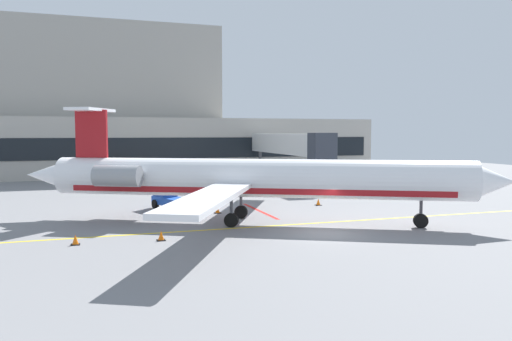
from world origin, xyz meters
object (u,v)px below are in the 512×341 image
baggage_tug (401,177)px  regional_jet (249,179)px  pushback_tractor (169,196)px  belt_loader (136,179)px

baggage_tug → regional_jet: bearing=-143.4°
regional_jet → baggage_tug: bearing=36.6°
regional_jet → pushback_tractor: regional_jet is taller
belt_loader → pushback_tractor: bearing=-85.9°
pushback_tractor → belt_loader: bearing=94.1°
baggage_tug → pushback_tractor: 29.74m
pushback_tractor → baggage_tug: bearing=19.7°
pushback_tractor → belt_loader: 15.88m
regional_jet → baggage_tug: 29.88m
regional_jet → pushback_tractor: bearing=117.7°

